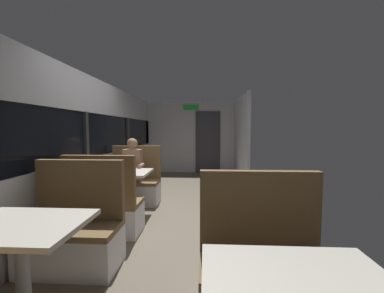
# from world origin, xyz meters

# --- Properties ---
(ground_plane) EXTENTS (3.30, 9.20, 0.02)m
(ground_plane) POSITION_xyz_m (0.00, 0.00, -0.01)
(ground_plane) COLOR #665B4C
(carriage_window_panel_left) EXTENTS (0.09, 8.48, 2.30)m
(carriage_window_panel_left) POSITION_xyz_m (-1.45, 0.00, 1.11)
(carriage_window_panel_left) COLOR #B2B2B7
(carriage_window_panel_left) RESTS_ON ground_plane
(carriage_end_bulkhead) EXTENTS (2.90, 0.11, 2.30)m
(carriage_end_bulkhead) POSITION_xyz_m (0.06, 4.19, 1.14)
(carriage_end_bulkhead) COLOR #B2B2B7
(carriage_end_bulkhead) RESTS_ON ground_plane
(carriage_aisle_panel_right) EXTENTS (0.08, 2.40, 2.30)m
(carriage_aisle_panel_right) POSITION_xyz_m (1.45, 3.00, 1.15)
(carriage_aisle_panel_right) COLOR #B2B2B7
(carriage_aisle_panel_right) RESTS_ON ground_plane
(dining_table_near_window) EXTENTS (0.90, 0.70, 0.74)m
(dining_table_near_window) POSITION_xyz_m (-0.89, -2.09, 0.64)
(dining_table_near_window) COLOR #9E9EA3
(dining_table_near_window) RESTS_ON ground_plane
(bench_near_window_facing_entry) EXTENTS (0.95, 0.50, 1.10)m
(bench_near_window_facing_entry) POSITION_xyz_m (-0.89, -1.39, 0.33)
(bench_near_window_facing_entry) COLOR silver
(bench_near_window_facing_entry) RESTS_ON ground_plane
(dining_table_mid_window) EXTENTS (0.90, 0.70, 0.74)m
(dining_table_mid_window) POSITION_xyz_m (-0.89, 0.09, 0.64)
(dining_table_mid_window) COLOR #9E9EA3
(dining_table_mid_window) RESTS_ON ground_plane
(bench_mid_window_facing_end) EXTENTS (0.95, 0.50, 1.10)m
(bench_mid_window_facing_end) POSITION_xyz_m (-0.89, -0.61, 0.33)
(bench_mid_window_facing_end) COLOR silver
(bench_mid_window_facing_end) RESTS_ON ground_plane
(bench_mid_window_facing_entry) EXTENTS (0.95, 0.50, 1.10)m
(bench_mid_window_facing_entry) POSITION_xyz_m (-0.89, 0.79, 0.33)
(bench_mid_window_facing_entry) COLOR silver
(bench_mid_window_facing_entry) RESTS_ON ground_plane
(bench_front_aisle_facing_entry) EXTENTS (0.95, 0.50, 1.10)m
(bench_front_aisle_facing_entry) POSITION_xyz_m (0.89, -1.99, 0.33)
(bench_front_aisle_facing_entry) COLOR silver
(bench_front_aisle_facing_entry) RESTS_ON ground_plane
(seated_passenger) EXTENTS (0.47, 0.55, 1.26)m
(seated_passenger) POSITION_xyz_m (-0.89, 0.72, 0.54)
(seated_passenger) COLOR #26262D
(seated_passenger) RESTS_ON ground_plane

